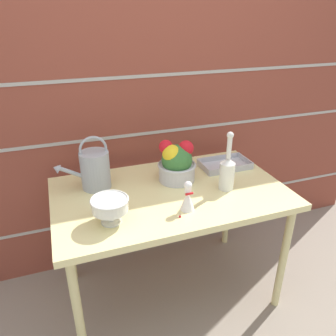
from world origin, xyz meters
The scene contains 10 objects.
ground_plane centered at (0.00, 0.00, 0.00)m, with size 12.00×12.00×0.00m, color gray.
brick_wall centered at (0.00, 0.49, 1.10)m, with size 3.60×0.08×2.20m.
patio_table centered at (0.00, 0.00, 0.67)m, with size 1.26×0.76×0.74m.
watering_can centered at (-0.38, 0.18, 0.85)m, with size 0.30×0.16×0.30m.
crystal_pedestal_bowl centered at (-0.36, -0.19, 0.83)m, with size 0.18×0.18×0.13m.
flower_planter centered at (0.08, 0.11, 0.85)m, with size 0.22×0.22×0.24m.
glass_decanter centered at (0.30, -0.08, 0.85)m, with size 0.08×0.08×0.33m.
figurine_vase centered at (0.02, -0.20, 0.80)m, with size 0.07×0.07×0.16m.
wire_tray centered at (0.43, 0.17, 0.75)m, with size 0.31×0.19×0.04m.
fallen_petal centered at (-0.04, -0.26, 0.74)m, with size 0.01×0.01×0.01m.
Camera 1 is at (-0.54, -1.47, 1.63)m, focal length 35.00 mm.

